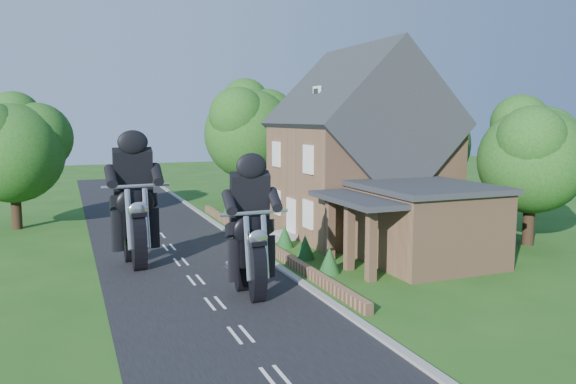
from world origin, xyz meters
name	(u,v)px	position (x,y,z in m)	size (l,w,h in m)	color
ground	(196,280)	(0.00, 0.00, 0.00)	(120.00, 120.00, 0.00)	#1F4A14
road	(196,280)	(0.00, 0.00, 0.01)	(7.00, 80.00, 0.02)	black
kerb	(283,270)	(3.65, 0.00, 0.06)	(0.30, 80.00, 0.12)	gray
garden_wall	(259,241)	(4.30, 5.00, 0.20)	(0.30, 22.00, 0.40)	#926A4A
house	(360,154)	(10.49, 6.00, 4.34)	(9.54, 8.64, 10.24)	#926A4A
annex	(422,222)	(9.87, -0.80, 1.77)	(7.05, 5.94, 3.44)	#926A4A
tree_annex_side	(537,151)	(17.13, 0.10, 4.69)	(5.64, 5.20, 7.48)	black
tree_house_right	(426,136)	(16.65, 8.62, 5.19)	(6.51, 6.00, 8.40)	black
tree_behind_house	(337,119)	(14.18, 16.14, 6.23)	(7.81, 7.20, 10.08)	black
tree_behind_left	(255,126)	(8.16, 17.13, 5.73)	(6.94, 6.40, 9.16)	black
tree_far_road	(20,144)	(-6.86, 14.11, 4.84)	(6.08, 5.60, 7.84)	black
shrub_a	(329,260)	(5.30, -1.00, 0.55)	(0.90, 0.90, 1.10)	#133D18
shrub_b	(305,247)	(5.30, 1.50, 0.55)	(0.90, 0.90, 1.10)	#133D18
shrub_c	(285,236)	(5.30, 4.00, 0.55)	(0.90, 0.90, 1.10)	#133D18
shrub_d	(253,219)	(5.30, 9.00, 0.55)	(0.90, 0.90, 1.10)	#133D18
shrub_e	(240,213)	(5.30, 11.50, 0.55)	(0.90, 0.90, 1.10)	#133D18
shrub_f	(229,207)	(5.30, 14.00, 0.55)	(0.90, 0.90, 1.10)	#133D18
motorcycle_lead	(251,276)	(1.36, -2.76, 0.76)	(0.41, 1.64, 1.53)	black
motorcycle_follow	(136,247)	(-1.91, 3.00, 0.87)	(0.47, 1.86, 1.73)	black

